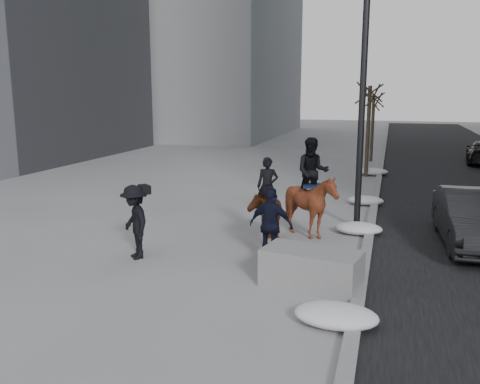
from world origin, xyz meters
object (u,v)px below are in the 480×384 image
(planter, at_px, (311,269))
(mounted_right, at_px, (311,198))
(mounted_left, at_px, (266,211))
(car_near, at_px, (473,219))

(planter, xyz_separation_m, mounted_right, (-0.58, 3.62, 0.69))
(mounted_left, bearing_deg, planter, -59.69)
(mounted_left, bearing_deg, car_near, 13.42)
(planter, relative_size, mounted_left, 0.87)
(planter, height_order, mounted_right, mounted_right)
(mounted_right, bearing_deg, mounted_left, -139.88)
(planter, bearing_deg, mounted_left, 120.31)
(car_near, xyz_separation_m, mounted_left, (-5.12, -1.22, 0.12))
(planter, xyz_separation_m, car_near, (3.51, 3.97, 0.32))
(planter, relative_size, car_near, 0.45)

